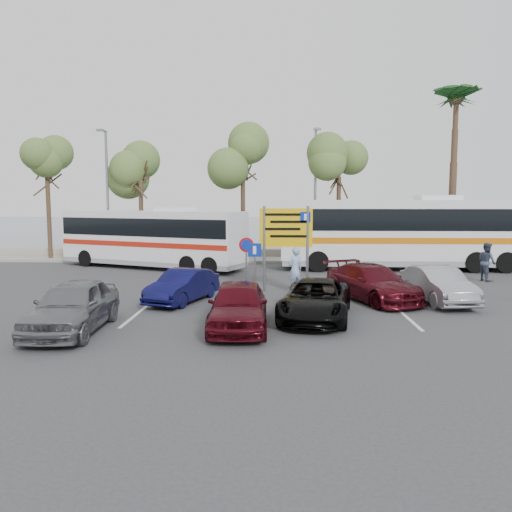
{
  "coord_description": "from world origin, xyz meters",
  "views": [
    {
      "loc": [
        0.58,
        -17.54,
        3.78
      ],
      "look_at": [
        -0.24,
        3.0,
        1.53
      ],
      "focal_mm": 35.0,
      "sensor_mm": 36.0,
      "label": 1
    }
  ],
  "objects_px": {
    "coach_bus_left": "(151,240)",
    "pedestrian_far": "(487,262)",
    "car_silver_a": "(73,306)",
    "suv_black": "(316,300)",
    "car_red": "(238,305)",
    "coach_bus_right": "(400,235)",
    "street_lamp_left": "(107,188)",
    "direction_sign": "(286,234)",
    "car_blue": "(183,286)",
    "car_maroon": "(372,283)",
    "pedestrian_near": "(295,269)",
    "car_silver_b": "(438,285)",
    "street_lamp_right": "(315,188)"
  },
  "relations": [
    {
      "from": "street_lamp_left",
      "to": "car_silver_a",
      "type": "height_order",
      "value": "street_lamp_left"
    },
    {
      "from": "suv_black",
      "to": "pedestrian_far",
      "type": "bearing_deg",
      "value": 52.8
    },
    {
      "from": "suv_black",
      "to": "street_lamp_right",
      "type": "bearing_deg",
      "value": 95.68
    },
    {
      "from": "direction_sign",
      "to": "car_silver_a",
      "type": "height_order",
      "value": "direction_sign"
    },
    {
      "from": "car_blue",
      "to": "suv_black",
      "type": "height_order",
      "value": "suv_black"
    },
    {
      "from": "direction_sign",
      "to": "car_maroon",
      "type": "height_order",
      "value": "direction_sign"
    },
    {
      "from": "coach_bus_right",
      "to": "pedestrian_near",
      "type": "xyz_separation_m",
      "value": [
        -6.1,
        -7.22,
        -0.98
      ]
    },
    {
      "from": "coach_bus_right",
      "to": "direction_sign",
      "type": "bearing_deg",
      "value": -131.65
    },
    {
      "from": "car_blue",
      "to": "car_red",
      "type": "distance_m",
      "value": 4.58
    },
    {
      "from": "street_lamp_right",
      "to": "car_maroon",
      "type": "distance_m",
      "value": 12.7
    },
    {
      "from": "coach_bus_left",
      "to": "car_red",
      "type": "relative_size",
      "value": 2.66
    },
    {
      "from": "direction_sign",
      "to": "pedestrian_far",
      "type": "distance_m",
      "value": 10.31
    },
    {
      "from": "car_red",
      "to": "coach_bus_right",
      "type": "bearing_deg",
      "value": 57.64
    },
    {
      "from": "direction_sign",
      "to": "car_blue",
      "type": "relative_size",
      "value": 0.96
    },
    {
      "from": "street_lamp_right",
      "to": "car_maroon",
      "type": "xyz_separation_m",
      "value": [
        1.28,
        -12.02,
        -3.91
      ]
    },
    {
      "from": "direction_sign",
      "to": "suv_black",
      "type": "height_order",
      "value": "direction_sign"
    },
    {
      "from": "car_red",
      "to": "car_silver_b",
      "type": "xyz_separation_m",
      "value": [
        7.2,
        4.19,
        -0.04
      ]
    },
    {
      "from": "street_lamp_right",
      "to": "car_silver_b",
      "type": "height_order",
      "value": "street_lamp_right"
    },
    {
      "from": "street_lamp_left",
      "to": "pedestrian_far",
      "type": "distance_m",
      "value": 22.13
    },
    {
      "from": "pedestrian_far",
      "to": "car_red",
      "type": "bearing_deg",
      "value": 118.44
    },
    {
      "from": "street_lamp_right",
      "to": "pedestrian_near",
      "type": "xyz_separation_m",
      "value": [
        -1.6,
        -10.24,
        -3.66
      ]
    },
    {
      "from": "street_lamp_left",
      "to": "suv_black",
      "type": "distance_m",
      "value": 19.68
    },
    {
      "from": "street_lamp_left",
      "to": "car_red",
      "type": "bearing_deg",
      "value": -60.15
    },
    {
      "from": "coach_bus_right",
      "to": "car_blue",
      "type": "bearing_deg",
      "value": -137.36
    },
    {
      "from": "car_red",
      "to": "pedestrian_far",
      "type": "xyz_separation_m",
      "value": [
        11.18,
        9.5,
        0.2
      ]
    },
    {
      "from": "coach_bus_right",
      "to": "car_maroon",
      "type": "xyz_separation_m",
      "value": [
        -3.22,
        -9.0,
        -1.23
      ]
    },
    {
      "from": "street_lamp_left",
      "to": "direction_sign",
      "type": "xyz_separation_m",
      "value": [
        11.0,
        -10.32,
        -2.17
      ]
    },
    {
      "from": "car_silver_b",
      "to": "pedestrian_near",
      "type": "height_order",
      "value": "pedestrian_near"
    },
    {
      "from": "car_silver_b",
      "to": "coach_bus_right",
      "type": "bearing_deg",
      "value": 77.64
    },
    {
      "from": "car_silver_a",
      "to": "suv_black",
      "type": "distance_m",
      "value": 7.43
    },
    {
      "from": "car_silver_a",
      "to": "car_silver_b",
      "type": "relative_size",
      "value": 1.09
    },
    {
      "from": "direction_sign",
      "to": "pedestrian_far",
      "type": "xyz_separation_m",
      "value": [
        9.65,
        3.3,
        -1.51
      ]
    },
    {
      "from": "street_lamp_left",
      "to": "car_silver_a",
      "type": "distance_m",
      "value": 18.06
    },
    {
      "from": "car_silver_b",
      "to": "pedestrian_near",
      "type": "bearing_deg",
      "value": 151.12
    },
    {
      "from": "direction_sign",
      "to": "car_red",
      "type": "distance_m",
      "value": 6.6
    },
    {
      "from": "direction_sign",
      "to": "car_maroon",
      "type": "bearing_deg",
      "value": -27.4
    },
    {
      "from": "car_red",
      "to": "pedestrian_far",
      "type": "distance_m",
      "value": 14.67
    },
    {
      "from": "car_silver_a",
      "to": "car_maroon",
      "type": "bearing_deg",
      "value": 25.65
    },
    {
      "from": "street_lamp_right",
      "to": "car_silver_b",
      "type": "bearing_deg",
      "value": -73.38
    },
    {
      "from": "street_lamp_right",
      "to": "pedestrian_far",
      "type": "relative_size",
      "value": 4.35
    },
    {
      "from": "car_silver_a",
      "to": "pedestrian_far",
      "type": "relative_size",
      "value": 2.42
    },
    {
      "from": "car_maroon",
      "to": "car_silver_b",
      "type": "xyz_separation_m",
      "value": [
        2.4,
        -0.3,
        -0.01
      ]
    },
    {
      "from": "car_maroon",
      "to": "car_silver_a",
      "type": "bearing_deg",
      "value": -176.81
    },
    {
      "from": "car_silver_a",
      "to": "coach_bus_right",
      "type": "bearing_deg",
      "value": 45.65
    },
    {
      "from": "car_maroon",
      "to": "car_red",
      "type": "bearing_deg",
      "value": -161.2
    },
    {
      "from": "car_silver_a",
      "to": "pedestrian_near",
      "type": "bearing_deg",
      "value": 43.41
    },
    {
      "from": "street_lamp_left",
      "to": "street_lamp_right",
      "type": "height_order",
      "value": "same"
    },
    {
      "from": "car_maroon",
      "to": "car_silver_b",
      "type": "height_order",
      "value": "car_maroon"
    },
    {
      "from": "coach_bus_left",
      "to": "pedestrian_far",
      "type": "distance_m",
      "value": 17.63
    },
    {
      "from": "street_lamp_right",
      "to": "car_blue",
      "type": "height_order",
      "value": "street_lamp_right"
    }
  ]
}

